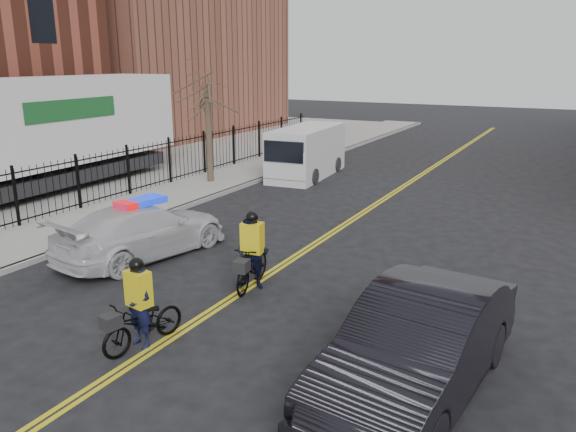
# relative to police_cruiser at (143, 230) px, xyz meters

# --- Properties ---
(ground) EXTENTS (120.00, 120.00, 0.00)m
(ground) POSITION_rel_police_cruiser_xyz_m (3.75, -1.49, -0.75)
(ground) COLOR black
(ground) RESTS_ON ground
(center_line_left) EXTENTS (0.10, 60.00, 0.01)m
(center_line_left) POSITION_rel_police_cruiser_xyz_m (3.67, 6.51, -0.74)
(center_line_left) COLOR gold
(center_line_left) RESTS_ON ground
(center_line_right) EXTENTS (0.10, 60.00, 0.01)m
(center_line_right) POSITION_rel_police_cruiser_xyz_m (3.83, 6.51, -0.74)
(center_line_right) COLOR gold
(center_line_right) RESTS_ON ground
(sidewalk) EXTENTS (3.00, 60.00, 0.15)m
(sidewalk) POSITION_rel_police_cruiser_xyz_m (-3.75, 6.51, -0.67)
(sidewalk) COLOR gray
(sidewalk) RESTS_ON ground
(curb) EXTENTS (0.20, 60.00, 0.15)m
(curb) POSITION_rel_police_cruiser_xyz_m (-2.25, 6.51, -0.67)
(curb) COLOR gray
(curb) RESTS_ON ground
(iron_fence) EXTENTS (0.12, 28.00, 2.00)m
(iron_fence) POSITION_rel_police_cruiser_xyz_m (-5.25, 6.51, 0.25)
(iron_fence) COLOR black
(iron_fence) RESTS_ON ground
(lot_pad) EXTENTS (18.00, 60.00, 0.02)m
(lot_pad) POSITION_rel_police_cruiser_xyz_m (-14.25, 6.51, -0.74)
(lot_pad) COLOR gray
(lot_pad) RESTS_ON ground
(warehouse_far) EXTENTS (14.00, 18.00, 14.00)m
(warehouse_far) POSITION_rel_police_cruiser_xyz_m (-19.25, 22.51, 6.25)
(warehouse_far) COLOR brown
(warehouse_far) RESTS_ON ground
(street_tree) EXTENTS (3.20, 3.20, 4.80)m
(street_tree) POSITION_rel_police_cruiser_xyz_m (-3.85, 8.51, 2.79)
(street_tree) COLOR #3B2F23
(street_tree) RESTS_ON sidewalk
(police_cruiser) EXTENTS (2.87, 5.36, 1.64)m
(police_cruiser) POSITION_rel_police_cruiser_xyz_m (0.00, 0.00, 0.00)
(police_cruiser) COLOR silver
(police_cruiser) RESTS_ON ground
(dark_sedan) EXTENTS (2.35, 5.43, 1.74)m
(dark_sedan) POSITION_rel_police_cruiser_xyz_m (8.52, -3.01, 0.12)
(dark_sedan) COLOR black
(dark_sedan) RESTS_ON ground
(cargo_van) EXTENTS (2.46, 5.60, 2.28)m
(cargo_van) POSITION_rel_police_cruiser_xyz_m (-0.95, 12.02, 0.37)
(cargo_van) COLOR silver
(cargo_van) RESTS_ON ground
(semi_trailer) EXTENTS (3.47, 14.85, 4.60)m
(semi_trailer) POSITION_rel_police_cruiser_xyz_m (-8.87, 3.26, 1.87)
(semi_trailer) COLOR silver
(semi_trailer) RESTS_ON ground
(cyclist_near) EXTENTS (0.96, 1.89, 1.77)m
(cyclist_near) POSITION_rel_police_cruiser_xyz_m (3.45, -3.91, -0.13)
(cyclist_near) COLOR black
(cyclist_near) RESTS_ON ground
(cyclist_far) EXTENTS (0.94, 1.94, 1.90)m
(cyclist_far) POSITION_rel_police_cruiser_xyz_m (3.85, -0.49, 0.00)
(cyclist_far) COLOR black
(cyclist_far) RESTS_ON ground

